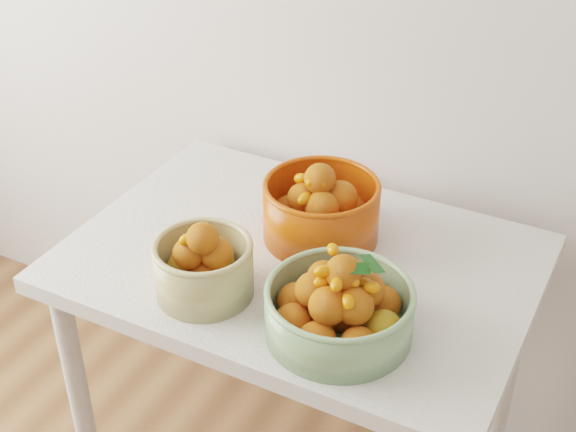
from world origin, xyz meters
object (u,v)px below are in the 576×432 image
at_px(table, 300,290).
at_px(bowl_cream, 204,266).
at_px(bowl_green, 339,307).
at_px(bowl_orange, 321,209).

bearing_deg(table, bowl_cream, -119.83).
bearing_deg(table, bowl_green, -46.83).
xyz_separation_m(table, bowl_green, (0.18, -0.19, 0.16)).
bearing_deg(bowl_orange, bowl_cream, -112.91).
bearing_deg(table, bowl_orange, 85.43).
distance_m(bowl_green, bowl_orange, 0.33).
xyz_separation_m(bowl_cream, bowl_orange, (0.12, 0.29, 0.01)).
distance_m(bowl_cream, bowl_orange, 0.31).
distance_m(table, bowl_orange, 0.19).
xyz_separation_m(bowl_green, bowl_orange, (-0.17, 0.28, 0.01)).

